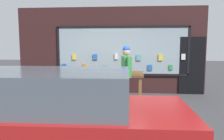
{
  "coord_description": "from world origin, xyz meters",
  "views": [
    {
      "loc": [
        0.75,
        -5.85,
        1.8
      ],
      "look_at": [
        0.19,
        0.92,
        1.02
      ],
      "focal_mm": 35.0,
      "sensor_mm": 36.0,
      "label": 1
    }
  ],
  "objects": [
    {
      "name": "parked_car",
      "position": [
        -0.47,
        -2.62,
        0.74
      ],
      "size": [
        4.32,
        1.94,
        1.41
      ],
      "rotation": [
        0.0,
        0.0,
        0.02
      ],
      "color": "#A51919",
      "rests_on": "ground_plane"
    },
    {
      "name": "ground_plane",
      "position": [
        0.0,
        0.0,
        0.0
      ],
      "size": [
        40.0,
        40.0,
        0.0
      ],
      "primitive_type": "plane",
      "color": "#38383A"
    },
    {
      "name": "display_table_main",
      "position": [
        0.0,
        1.12,
        0.75
      ],
      "size": [
        2.38,
        0.65,
        0.95
      ],
      "color": "brown",
      "rests_on": "ground_plane"
    },
    {
      "name": "person_browsing",
      "position": [
        0.65,
        0.6,
        1.06
      ],
      "size": [
        0.32,
        0.68,
        1.79
      ],
      "rotation": [
        0.0,
        0.0,
        1.78
      ],
      "color": "#2D334C",
      "rests_on": "ground_plane"
    },
    {
      "name": "shopfront_facade",
      "position": [
        0.08,
        2.39,
        1.59
      ],
      "size": [
        7.01,
        0.29,
        3.2
      ],
      "color": "#331919",
      "rests_on": "ground_plane"
    },
    {
      "name": "small_dog",
      "position": [
        0.23,
        0.31,
        0.27
      ],
      "size": [
        0.46,
        0.48,
        0.4
      ],
      "rotation": [
        0.0,
        0.0,
        2.3
      ],
      "color": "white",
      "rests_on": "ground_plane"
    }
  ]
}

